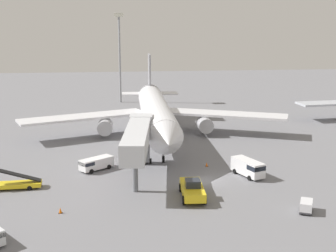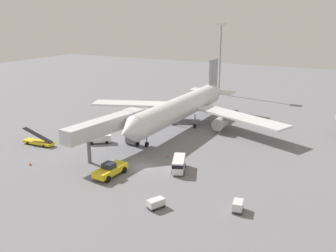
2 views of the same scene
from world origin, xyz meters
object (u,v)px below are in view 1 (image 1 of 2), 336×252
jet_bridge (138,138)px  pushback_tug (192,189)px  safety_cone_bravo (207,164)px  service_van_rear_left (248,167)px  belt_loader_truck (13,183)px  airplane_at_gate (156,112)px  baggage_cart_outer_left (306,206)px  safety_cone_alpha (60,210)px  apron_light_mast (119,40)px  service_van_rear_right (96,163)px

jet_bridge → pushback_tug: (6.19, -8.80, -4.55)m
jet_bridge → safety_cone_bravo: 12.46m
service_van_rear_left → belt_loader_truck: bearing=-177.7°
airplane_at_gate → pushback_tug: airplane_at_gate is taller
jet_bridge → pushback_tug: size_ratio=2.90×
baggage_cart_outer_left → safety_cone_alpha: 28.24m
baggage_cart_outer_left → apron_light_mast: 82.99m
safety_cone_alpha → safety_cone_bravo: (20.24, 15.38, -0.02)m
jet_bridge → pushback_tug: bearing=-54.9°
service_van_rear_left → safety_cone_alpha: (-25.17, -10.12, -1.01)m
service_van_rear_right → apron_light_mast: (4.93, 60.37, 15.76)m
airplane_at_gate → baggage_cart_outer_left: 40.29m
baggage_cart_outer_left → pushback_tug: bearing=154.0°
airplane_at_gate → safety_cone_bravo: size_ratio=83.32×
apron_light_mast → service_van_rear_left: bearing=-75.7°
airplane_at_gate → baggage_cart_outer_left: (13.79, -37.62, -4.21)m
service_van_rear_left → service_van_rear_right: (-21.65, 5.41, -0.27)m
baggage_cart_outer_left → belt_loader_truck: bearing=161.2°
pushback_tug → service_van_rear_left: size_ratio=1.16×
jet_bridge → belt_loader_truck: (-16.62, -2.83, -4.93)m
service_van_rear_left → apron_light_mast: (-16.72, 65.78, 15.49)m
jet_bridge → baggage_cart_outer_left: (18.42, -14.77, -4.94)m
apron_light_mast → belt_loader_truck: bearing=-102.9°
jet_bridge → service_van_rear_left: 16.20m
safety_cone_bravo → apron_light_mast: size_ratio=0.03×
safety_cone_alpha → safety_cone_bravo: 25.42m
airplane_at_gate → service_van_rear_left: airplane_at_gate is taller
service_van_rear_right → apron_light_mast: 62.59m
airplane_at_gate → pushback_tug: bearing=-87.2°
service_van_rear_right → baggage_cart_outer_left: size_ratio=1.88×
airplane_at_gate → pushback_tug: (1.56, -31.65, -3.83)m
airplane_at_gate → service_van_rear_right: 22.15m
pushback_tug → belt_loader_truck: 23.57m
pushback_tug → safety_cone_bravo: pushback_tug is taller
airplane_at_gate → belt_loader_truck: bearing=-129.6°
belt_loader_truck → service_van_rear_left: (32.14, 1.30, 0.55)m
apron_light_mast → service_van_rear_right: bearing=-94.7°
service_van_rear_right → safety_cone_bravo: service_van_rear_right is taller
service_van_rear_left → apron_light_mast: bearing=104.3°
jet_bridge → baggage_cart_outer_left: size_ratio=7.13×
belt_loader_truck → safety_cone_bravo: (27.21, 6.56, -0.47)m
apron_light_mast → safety_cone_alpha: bearing=-96.4°
airplane_at_gate → safety_cone_alpha: 37.62m
airplane_at_gate → safety_cone_bravo: bearing=-72.7°
pushback_tug → service_van_rear_left: bearing=37.9°
airplane_at_gate → baggage_cart_outer_left: size_ratio=18.70×
pushback_tug → belt_loader_truck: size_ratio=0.94×
airplane_at_gate → jet_bridge: (-4.63, -22.85, 0.72)m
belt_loader_truck → apron_light_mast: (15.42, 67.08, 16.05)m
pushback_tug → safety_cone_alpha: pushback_tug is taller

